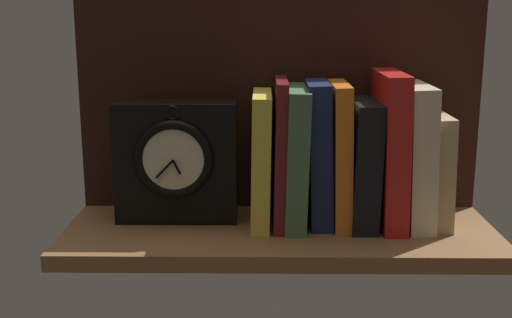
{
  "coord_description": "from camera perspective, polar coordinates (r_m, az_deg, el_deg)",
  "views": [
    {
      "loc": [
        -2.55,
        -99.17,
        34.32
      ],
      "look_at": [
        -3.84,
        3.15,
        10.54
      ],
      "focal_mm": 45.88,
      "sensor_mm": 36.0,
      "label": 1
    }
  ],
  "objects": [
    {
      "name": "book_black_skeptic",
      "position": [
        1.06,
        9.25,
        -0.3
      ],
      "size": [
        4.5,
        15.19,
        20.1
      ],
      "primitive_type": "cube",
      "rotation": [
        0.0,
        0.02,
        0.0
      ],
      "color": "black",
      "rests_on": "ground_plane"
    },
    {
      "name": "book_maroon_dawkins",
      "position": [
        1.05,
        1.92,
        0.59
      ],
      "size": [
        2.19,
        14.97,
        23.34
      ],
      "primitive_type": "cube",
      "rotation": [
        0.0,
        0.02,
        0.0
      ],
      "color": "maroon",
      "rests_on": "ground_plane"
    },
    {
      "name": "back_panel",
      "position": [
        1.12,
        2.02,
        4.76
      ],
      "size": [
        68.41,
        1.2,
        36.1
      ],
      "primitive_type": "cube",
      "color": "black",
      "rests_on": "ground_plane"
    },
    {
      "name": "book_red_requiem",
      "position": [
        1.07,
        11.52,
        0.86
      ],
      "size": [
        4.15,
        16.61,
        24.55
      ],
      "primitive_type": "cube",
      "rotation": [
        0.0,
        -0.02,
        0.0
      ],
      "color": "red",
      "rests_on": "ground_plane"
    },
    {
      "name": "book_cream_twain",
      "position": [
        1.08,
        13.66,
        0.35
      ],
      "size": [
        4.65,
        15.48,
        22.68
      ],
      "primitive_type": "cube",
      "rotation": [
        0.0,
        -0.03,
        0.0
      ],
      "color": "beige",
      "rests_on": "ground_plane"
    },
    {
      "name": "book_yellow_seinlanguage",
      "position": [
        1.05,
        0.46,
        0.03
      ],
      "size": [
        3.22,
        15.06,
        21.22
      ],
      "primitive_type": "cube",
      "rotation": [
        0.0,
        0.01,
        0.0
      ],
      "color": "gold",
      "rests_on": "ground_plane"
    },
    {
      "name": "framed_clock",
      "position": [
        1.07,
        -6.97,
        -0.2
      ],
      "size": [
        19.68,
        7.44,
        19.68
      ],
      "color": "black",
      "rests_on": "ground_plane"
    },
    {
      "name": "book_navy_bierce",
      "position": [
        1.05,
        5.49,
        0.48
      ],
      "size": [
        4.23,
        12.05,
        23.04
      ],
      "primitive_type": "cube",
      "rotation": [
        0.0,
        -0.04,
        0.0
      ],
      "color": "#192147",
      "rests_on": "ground_plane"
    },
    {
      "name": "book_tan_shortstories",
      "position": [
        1.09,
        15.47,
        -0.86
      ],
      "size": [
        3.21,
        12.8,
        17.96
      ],
      "primitive_type": "cube",
      "rotation": [
        0.0,
        -0.02,
        0.0
      ],
      "color": "tan",
      "rests_on": "ground_plane"
    },
    {
      "name": "book_orange_pandolfini",
      "position": [
        1.06,
        7.3,
        0.43
      ],
      "size": [
        3.23,
        13.79,
        22.82
      ],
      "primitive_type": "cube",
      "rotation": [
        0.0,
        -0.03,
        0.0
      ],
      "color": "orange",
      "rests_on": "ground_plane"
    },
    {
      "name": "book_green_romantic",
      "position": [
        1.05,
        3.49,
        0.24
      ],
      "size": [
        3.8,
        16.13,
        22.1
      ],
      "primitive_type": "cube",
      "rotation": [
        0.0,
        0.02,
        0.0
      ],
      "color": "#476B44",
      "rests_on": "ground_plane"
    },
    {
      "name": "ground_plane",
      "position": [
        1.05,
        2.08,
        -6.65
      ],
      "size": [
        68.41,
        25.32,
        2.5
      ],
      "primitive_type": "cube",
      "color": "brown"
    }
  ]
}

